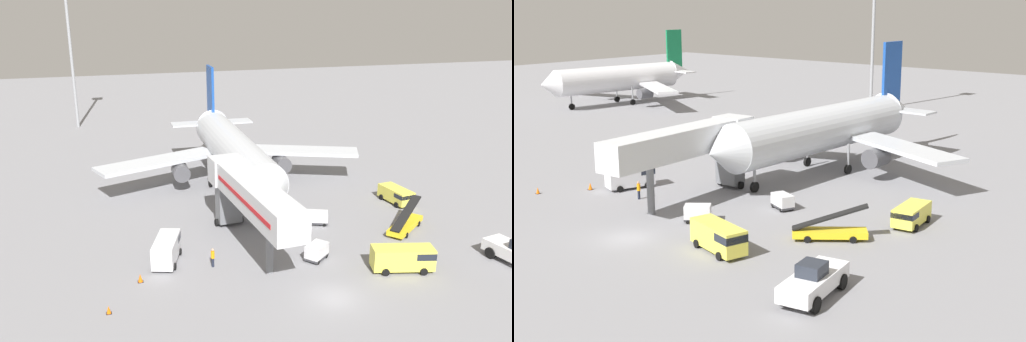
# 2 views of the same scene
# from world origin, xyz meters

# --- Properties ---
(ground_plane) EXTENTS (300.00, 300.00, 0.00)m
(ground_plane) POSITION_xyz_m (0.00, 0.00, 0.00)
(ground_plane) COLOR gray
(airplane_at_gate) EXTENTS (35.45, 36.87, 14.24)m
(airplane_at_gate) POSITION_xyz_m (-1.00, 29.76, 5.03)
(airplane_at_gate) COLOR silver
(airplane_at_gate) RESTS_ON ground
(jet_bridge) EXTENTS (4.61, 19.03, 7.52)m
(jet_bridge) POSITION_xyz_m (-4.14, 11.37, 5.67)
(jet_bridge) COLOR silver
(jet_bridge) RESTS_ON ground
(belt_loader_truck) EXTENTS (5.98, 5.24, 3.05)m
(belt_loader_truck) POSITION_xyz_m (13.13, 10.51, 0.75)
(belt_loader_truck) COLOR yellow
(belt_loader_truck) RESTS_ON ground
(service_van_near_center) EXTENTS (3.40, 5.28, 2.38)m
(service_van_near_center) POSITION_xyz_m (-12.36, 10.58, 1.35)
(service_van_near_center) COLOR white
(service_van_near_center) RESTS_ON ground
(service_van_far_right) EXTENTS (5.89, 3.35, 2.27)m
(service_van_far_right) POSITION_xyz_m (8.11, 2.57, 1.30)
(service_van_far_right) COLOR #E5DB4C
(service_van_far_right) RESTS_ON ground
(service_van_rear_right) EXTENTS (2.71, 4.96, 1.84)m
(service_van_rear_right) POSITION_xyz_m (16.55, 18.06, 1.07)
(service_van_rear_right) COLOR #E5DB4C
(service_van_rear_right) RESTS_ON ground
(baggage_cart_far_left) EXTENTS (2.68, 2.17, 1.47)m
(baggage_cart_far_left) POSITION_xyz_m (4.72, 14.79, 0.81)
(baggage_cart_far_left) COLOR #38383D
(baggage_cart_far_left) RESTS_ON ground
(baggage_cart_near_right) EXTENTS (2.71, 2.56, 1.58)m
(baggage_cart_near_right) POSITION_xyz_m (1.31, 6.86, 0.87)
(baggage_cart_near_right) COLOR #38383D
(baggage_cart_near_right) RESTS_ON ground
(ground_crew_worker_foreground) EXTENTS (0.40, 0.40, 1.84)m
(ground_crew_worker_foreground) POSITION_xyz_m (-8.46, 8.27, 0.97)
(ground_crew_worker_foreground) COLOR #1E2333
(ground_crew_worker_foreground) RESTS_ON ground
(safety_cone_alpha) EXTENTS (0.49, 0.49, 0.75)m
(safety_cone_alpha) POSITION_xyz_m (-15.16, 7.33, 0.37)
(safety_cone_alpha) COLOR black
(safety_cone_alpha) RESTS_ON ground
(safety_cone_bravo) EXTENTS (0.43, 0.43, 0.66)m
(safety_cone_bravo) POSITION_xyz_m (-18.02, 2.93, 0.33)
(safety_cone_bravo) COLOR black
(safety_cone_bravo) RESTS_ON ground
(apron_light_mast) EXTENTS (2.40, 2.40, 31.55)m
(apron_light_mast) POSITION_xyz_m (-21.11, 72.67, 21.20)
(apron_light_mast) COLOR #93969B
(apron_light_mast) RESTS_ON ground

